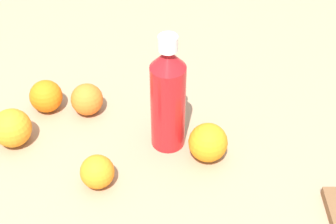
# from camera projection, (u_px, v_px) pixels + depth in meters

# --- Properties ---
(ground_plane) EXTENTS (2.40, 2.40, 0.00)m
(ground_plane) POSITION_uv_depth(u_px,v_px,m) (178.00, 160.00, 0.99)
(ground_plane) COLOR #9E7F60
(water_bottle) EXTENTS (0.07, 0.07, 0.25)m
(water_bottle) POSITION_uv_depth(u_px,v_px,m) (168.00, 98.00, 0.95)
(water_bottle) COLOR red
(water_bottle) RESTS_ON ground_plane
(orange_1) EXTENTS (0.06, 0.06, 0.06)m
(orange_1) POSITION_uv_depth(u_px,v_px,m) (97.00, 172.00, 0.92)
(orange_1) COLOR orange
(orange_1) RESTS_ON ground_plane
(orange_2) EXTENTS (0.08, 0.08, 0.08)m
(orange_2) POSITION_uv_depth(u_px,v_px,m) (12.00, 128.00, 1.00)
(orange_2) COLOR orange
(orange_2) RESTS_ON ground_plane
(orange_3) EXTENTS (0.08, 0.08, 0.08)m
(orange_3) POSITION_uv_depth(u_px,v_px,m) (208.00, 143.00, 0.97)
(orange_3) COLOR orange
(orange_3) RESTS_ON ground_plane
(orange_4) EXTENTS (0.07, 0.07, 0.07)m
(orange_4) POSITION_uv_depth(u_px,v_px,m) (46.00, 96.00, 1.08)
(orange_4) COLOR orange
(orange_4) RESTS_ON ground_plane
(orange_5) EXTENTS (0.07, 0.07, 0.07)m
(orange_5) POSITION_uv_depth(u_px,v_px,m) (87.00, 99.00, 1.07)
(orange_5) COLOR orange
(orange_5) RESTS_ON ground_plane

